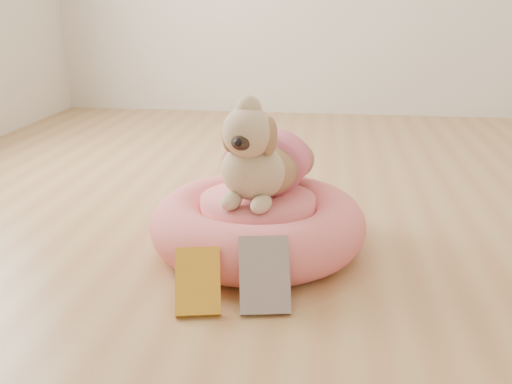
# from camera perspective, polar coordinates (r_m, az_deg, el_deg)

# --- Properties ---
(floor) EXTENTS (4.50, 4.50, 0.00)m
(floor) POSITION_cam_1_polar(r_m,az_deg,el_deg) (2.36, 3.81, -2.29)
(floor) COLOR #B27D4A
(floor) RESTS_ON ground
(pet_bed) EXTENTS (0.76, 0.76, 0.19)m
(pet_bed) POSITION_cam_1_polar(r_m,az_deg,el_deg) (2.01, 0.19, -3.21)
(pet_bed) COLOR #FF637B
(pet_bed) RESTS_ON floor
(dog) EXTENTS (0.44, 0.57, 0.38)m
(dog) POSITION_cam_1_polar(r_m,az_deg,el_deg) (1.95, 0.64, 4.98)
(dog) COLOR brown
(dog) RESTS_ON pet_bed
(book_yellow) EXTENTS (0.15, 0.16, 0.17)m
(book_yellow) POSITION_cam_1_polar(r_m,az_deg,el_deg) (1.65, -5.83, -8.86)
(book_yellow) COLOR yellow
(book_yellow) RESTS_ON floor
(book_white) EXTENTS (0.17, 0.17, 0.20)m
(book_white) POSITION_cam_1_polar(r_m,az_deg,el_deg) (1.64, 0.85, -8.28)
(book_white) COLOR white
(book_white) RESTS_ON floor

